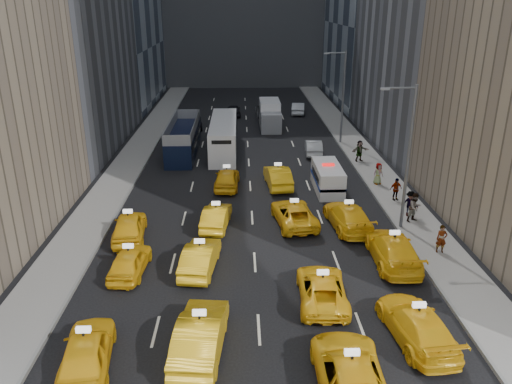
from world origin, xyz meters
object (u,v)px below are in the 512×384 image
double_decker (184,137)px  city_bus (224,136)px  nypd_van (328,178)px  pedestrian_0 (441,239)px  box_truck (270,115)px

double_decker → city_bus: 3.75m
nypd_van → pedestrian_0: (4.68, -10.39, 0.03)m
nypd_van → box_truck: bearing=94.8°
double_decker → pedestrian_0: double_decker is taller
double_decker → box_truck: size_ratio=1.62×
nypd_van → city_bus: city_bus is taller
city_bus → box_truck: box_truck is taller
double_decker → city_bus: double_decker is taller
nypd_van → box_truck: box_truck is taller
nypd_van → city_bus: bearing=122.8°
city_bus → pedestrian_0: city_bus is taller
double_decker → box_truck: 12.96m
city_bus → nypd_van: bearing=-59.5°
double_decker → pedestrian_0: 26.36m
nypd_van → pedestrian_0: bearing=-70.1°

